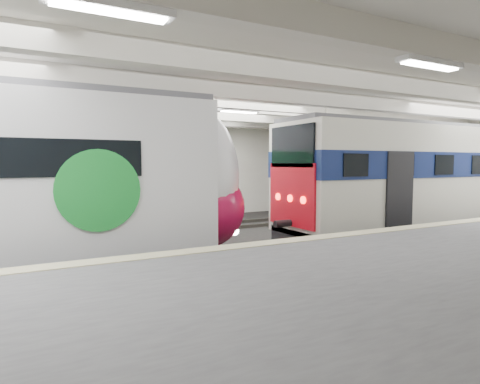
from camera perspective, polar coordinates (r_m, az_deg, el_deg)
station_hall at (r=11.83m, az=8.36°, el=5.25°), size 36.00×24.00×5.75m
older_rer at (r=18.69m, az=25.00°, el=1.94°), size 14.01×3.09×4.60m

